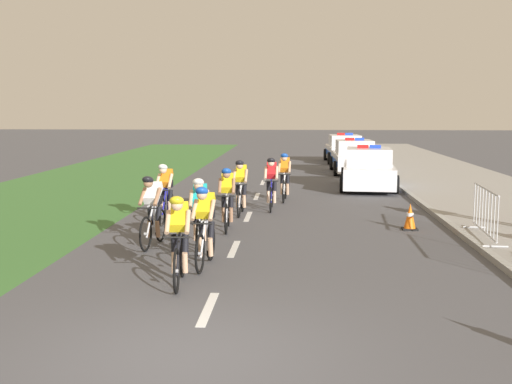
{
  "coord_description": "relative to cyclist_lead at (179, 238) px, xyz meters",
  "views": [
    {
      "loc": [
        1.24,
        -7.1,
        2.9
      ],
      "look_at": [
        0.41,
        6.58,
        1.1
      ],
      "focal_mm": 44.75,
      "sensor_mm": 36.0,
      "label": 1
    }
  ],
  "objects": [
    {
      "name": "cyclist_fifth",
      "position": [
        0.29,
        4.8,
        0.0
      ],
      "size": [
        0.43,
        1.72,
        1.56
      ],
      "color": "black",
      "rests_on": "ground"
    },
    {
      "name": "cyclist_lead",
      "position": [
        0.0,
        0.0,
        0.0
      ],
      "size": [
        0.44,
        1.72,
        1.56
      ],
      "color": "black",
      "rests_on": "ground"
    },
    {
      "name": "police_car_nearest",
      "position": [
        4.57,
        13.12,
        -0.11
      ],
      "size": [
        2.29,
        4.54,
        1.59
      ],
      "color": "silver",
      "rests_on": "ground"
    },
    {
      "name": "traffic_cone_mid",
      "position": [
        4.66,
        5.15,
        -0.48
      ],
      "size": [
        0.36,
        0.36,
        0.64
      ],
      "color": "black",
      "rests_on": "ground"
    },
    {
      "name": "lane_markings_centre",
      "position": [
        0.64,
        4.78,
        -0.78
      ],
      "size": [
        0.14,
        21.6,
        0.01
      ],
      "color": "white",
      "rests_on": "ground"
    },
    {
      "name": "police_car_third",
      "position": [
        4.57,
        24.49,
        -0.11
      ],
      "size": [
        2.09,
        4.45,
        1.59
      ],
      "color": "white",
      "rests_on": "ground"
    },
    {
      "name": "police_car_second",
      "position": [
        4.57,
        18.86,
        -0.11
      ],
      "size": [
        2.02,
        4.41,
        1.59
      ],
      "color": "white",
      "rests_on": "ground"
    },
    {
      "name": "cyclist_seventh",
      "position": [
        0.42,
        7.06,
        0.0
      ],
      "size": [
        0.42,
        1.72,
        1.56
      ],
      "color": "black",
      "rests_on": "ground"
    },
    {
      "name": "sidewalk_slab",
      "position": [
        8.2,
        10.95,
        -0.73
      ],
      "size": [
        5.17,
        60.0,
        0.12
      ],
      "primitive_type": "cube",
      "color": "gray",
      "rests_on": "ground"
    },
    {
      "name": "cyclist_ninth",
      "position": [
        1.58,
        9.77,
        0.0
      ],
      "size": [
        0.43,
        1.72,
        1.56
      ],
      "color": "black",
      "rests_on": "ground"
    },
    {
      "name": "cyclist_third",
      "position": [
        -0.05,
        2.59,
        0.0
      ],
      "size": [
        0.44,
        1.72,
        1.56
      ],
      "color": "black",
      "rests_on": "ground"
    },
    {
      "name": "cyclist_eighth",
      "position": [
        1.22,
        7.95,
        0.0
      ],
      "size": [
        0.42,
        1.72,
        1.56
      ],
      "color": "black",
      "rests_on": "ground"
    },
    {
      "name": "grass_verge",
      "position": [
        -6.16,
        10.95,
        -0.78
      ],
      "size": [
        7.0,
        60.0,
        0.01
      ],
      "primitive_type": "cube",
      "color": "#3D7033",
      "rests_on": "ground"
    },
    {
      "name": "ground_plane",
      "position": [
        0.64,
        -3.05,
        -0.79
      ],
      "size": [
        160.0,
        160.0,
        0.0
      ],
      "primitive_type": "plane",
      "color": "#4C4C51"
    },
    {
      "name": "cyclist_sixth",
      "position": [
        -1.39,
        5.75,
        0.0
      ],
      "size": [
        0.42,
        1.72,
        1.56
      ],
      "color": "black",
      "rests_on": "ground"
    },
    {
      "name": "cyclist_fourth",
      "position": [
        -1.09,
        2.91,
        0.0
      ],
      "size": [
        0.45,
        1.72,
        1.56
      ],
      "color": "black",
      "rests_on": "ground"
    },
    {
      "name": "crowd_barrier_middle",
      "position": [
        6.02,
        3.75,
        -0.14
      ],
      "size": [
        0.66,
        2.32,
        1.07
      ],
      "color": "#B7BABF",
      "rests_on": "sidewalk_slab"
    },
    {
      "name": "kerb_edge",
      "position": [
        5.7,
        10.95,
        -0.72
      ],
      "size": [
        0.16,
        60.0,
        0.13
      ],
      "primitive_type": "cube",
      "color": "#9E9E99",
      "rests_on": "ground"
    },
    {
      "name": "cyclist_second",
      "position": [
        0.26,
        1.23,
        0.0
      ],
      "size": [
        0.43,
        1.72,
        1.56
      ],
      "color": "black",
      "rests_on": "ground"
    }
  ]
}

